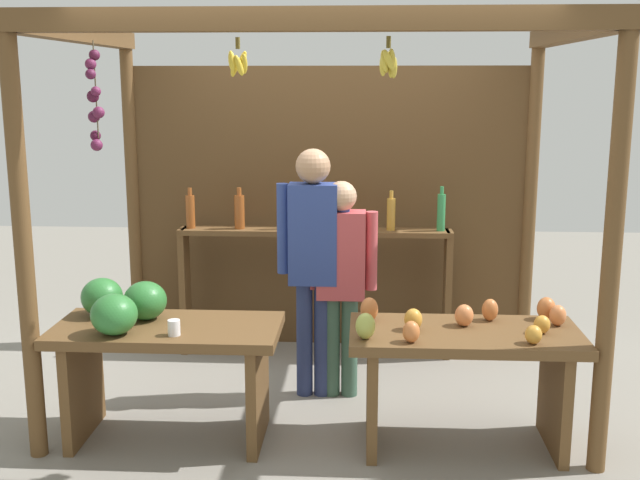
# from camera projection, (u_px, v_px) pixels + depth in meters

# --- Properties ---
(ground_plane) EXTENTS (12.00, 12.00, 0.00)m
(ground_plane) POSITION_uv_depth(u_px,v_px,m) (322.00, 391.00, 5.37)
(ground_plane) COLOR gray
(ground_plane) RESTS_ON ground
(market_stall) EXTENTS (3.28, 2.14, 2.48)m
(market_stall) POSITION_uv_depth(u_px,v_px,m) (325.00, 177.00, 5.56)
(market_stall) COLOR brown
(market_stall) RESTS_ON ground
(fruit_counter_left) EXTENTS (1.33, 0.71, 0.94)m
(fruit_counter_left) POSITION_uv_depth(u_px,v_px,m) (153.00, 340.00, 4.56)
(fruit_counter_left) COLOR brown
(fruit_counter_left) RESTS_ON ground
(fruit_counter_right) EXTENTS (1.33, 0.64, 0.86)m
(fruit_counter_right) POSITION_uv_depth(u_px,v_px,m) (464.00, 357.00, 4.47)
(fruit_counter_right) COLOR brown
(fruit_counter_right) RESTS_ON ground
(bottle_shelf_unit) EXTENTS (2.10, 0.22, 1.35)m
(bottle_shelf_unit) POSITION_uv_depth(u_px,v_px,m) (314.00, 255.00, 5.96)
(bottle_shelf_unit) COLOR brown
(bottle_shelf_unit) RESTS_ON ground
(vendor_man) EXTENTS (0.48, 0.23, 1.69)m
(vendor_man) POSITION_uv_depth(u_px,v_px,m) (313.00, 250.00, 5.11)
(vendor_man) COLOR navy
(vendor_man) RESTS_ON ground
(vendor_woman) EXTENTS (0.48, 0.20, 1.48)m
(vendor_woman) POSITION_uv_depth(u_px,v_px,m) (341.00, 271.00, 5.14)
(vendor_woman) COLOR #3A5B47
(vendor_woman) RESTS_ON ground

